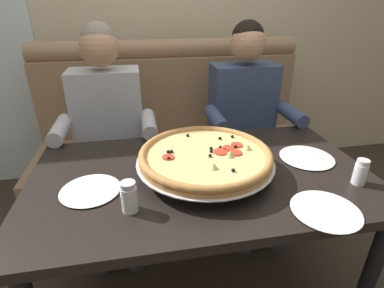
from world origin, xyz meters
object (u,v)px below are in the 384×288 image
Objects in this scene: pizza at (205,156)px; shaker_parmesan at (129,199)px; diner_left at (108,128)px; shaker_pepper_flakes at (360,174)px; plate_near_left at (90,189)px; diner_right at (247,118)px; patio_chair at (0,100)px; plate_near_right at (307,156)px; dining_table at (202,190)px; plate_far_side at (326,209)px; booth_bench at (176,149)px.

shaker_parmesan is at bearing -147.19° from pizza.
diner_left is 11.37× the size of shaker_parmesan.
shaker_pepper_flakes is 1.03m from plate_near_left.
diner_right is 0.81m from shaker_pepper_flakes.
shaker_parmesan reaches higher than pizza.
patio_chair reaches higher than plate_near_left.
diner_left is at bearing 148.16° from plate_near_right.
patio_chair is at bearing 129.55° from diner_left.
pizza is at bearing 32.81° from shaker_parmesan.
pizza is at bearing 7.14° from plate_near_left.
dining_table is at bearing 6.63° from plate_near_left.
dining_table is 0.49m from plate_far_side.
dining_table is 0.37m from shaker_parmesan.
diner_left reaches higher than dining_table.
shaker_pepper_flakes is at bearing -38.29° from diner_left.
shaker_pepper_flakes reaches higher than plate_near_right.
diner_left is 5.48× the size of plate_far_side.
plate_near_left is 0.96× the size of plate_far_side.
diner_right reaches higher than pizza.
booth_bench is at bearing 91.00° from pizza.
plate_near_right is at bearing 5.36° from plate_near_left.
diner_right reaches higher than patio_chair.
diner_left reaches higher than plate_near_right.
shaker_parmesan is at bearing -179.74° from shaker_pepper_flakes.
shaker_pepper_flakes is 3.01m from patio_chair.
plate_near_right is at bearing 4.22° from dining_table.
plate_near_right is (0.79, 0.23, -0.04)m from shaker_parmesan.
pizza is 0.48m from plate_near_right.
diner_right reaches higher than plate_near_left.
plate_near_left is at bearing -61.43° from patio_chair.
plate_near_right is at bearing 69.29° from plate_far_side.
shaker_pepper_flakes is 0.93× the size of shaker_parmesan.
pizza is 0.65× the size of patio_chair.
diner_left is at bearing 180.00° from diner_right.
pizza is 5.01× the size of shaker_parmesan.
booth_bench is 2.17× the size of patio_chair.
booth_bench is 0.59m from diner_left.
diner_right is at bearing 86.18° from plate_far_side.
shaker_parmesan is 0.48× the size of plate_far_side.
diner_left is 1.28m from shaker_pepper_flakes.
diner_left is 1.21m from plate_far_side.
plate_near_left is at bearing -142.69° from diner_right.
dining_table is (0.00, -0.87, 0.24)m from booth_bench.
plate_near_right is (0.49, 0.04, 0.10)m from dining_table.
patio_chair is at bearing 136.66° from plate_near_right.
diner_right is at bearing 48.19° from shaker_parmesan.
plate_far_side reaches higher than dining_table.
dining_table is 0.74m from diner_right.
dining_table is 1.10× the size of diner_right.
shaker_parmesan is 0.66m from plate_far_side.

